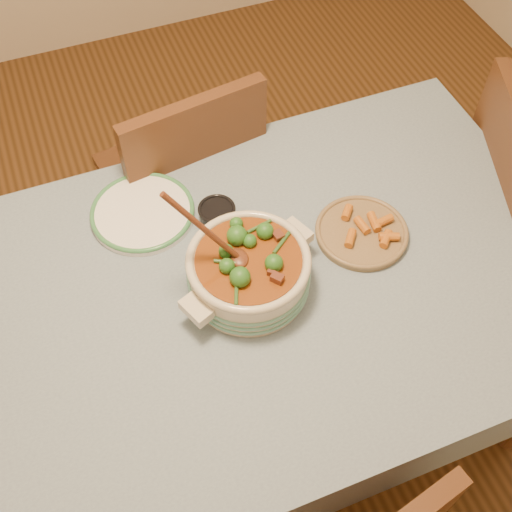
{
  "coord_description": "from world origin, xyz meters",
  "views": [
    {
      "loc": [
        -0.34,
        -0.84,
        2.12
      ],
      "look_at": [
        -0.01,
        0.01,
        0.86
      ],
      "focal_mm": 45.0,
      "sensor_mm": 36.0,
      "label": 1
    }
  ],
  "objects_px": {
    "condiment_bowl": "(217,213)",
    "fried_plate": "(362,231)",
    "chair_far": "(187,180)",
    "white_plate": "(143,212)",
    "dining_table": "(260,302)",
    "stew_casserole": "(248,269)"
  },
  "relations": [
    {
      "from": "condiment_bowl",
      "to": "fried_plate",
      "type": "relative_size",
      "value": 0.52
    },
    {
      "from": "fried_plate",
      "to": "chair_far",
      "type": "relative_size",
      "value": 0.26
    },
    {
      "from": "white_plate",
      "to": "condiment_bowl",
      "type": "distance_m",
      "value": 0.21
    },
    {
      "from": "dining_table",
      "to": "white_plate",
      "type": "distance_m",
      "value": 0.4
    },
    {
      "from": "stew_casserole",
      "to": "fried_plate",
      "type": "bearing_deg",
      "value": 7.3
    },
    {
      "from": "stew_casserole",
      "to": "fried_plate",
      "type": "xyz_separation_m",
      "value": [
        0.34,
        0.04,
        -0.06
      ]
    },
    {
      "from": "dining_table",
      "to": "stew_casserole",
      "type": "height_order",
      "value": "stew_casserole"
    },
    {
      "from": "stew_casserole",
      "to": "dining_table",
      "type": "bearing_deg",
      "value": -0.28
    },
    {
      "from": "chair_far",
      "to": "stew_casserole",
      "type": "bearing_deg",
      "value": 80.63
    },
    {
      "from": "condiment_bowl",
      "to": "chair_far",
      "type": "distance_m",
      "value": 0.44
    },
    {
      "from": "dining_table",
      "to": "fried_plate",
      "type": "distance_m",
      "value": 0.33
    },
    {
      "from": "stew_casserole",
      "to": "chair_far",
      "type": "distance_m",
      "value": 0.67
    },
    {
      "from": "fried_plate",
      "to": "chair_far",
      "type": "xyz_separation_m",
      "value": [
        -0.33,
        0.56,
        -0.23
      ]
    },
    {
      "from": "condiment_bowl",
      "to": "chair_far",
      "type": "bearing_deg",
      "value": 88.44
    },
    {
      "from": "stew_casserole",
      "to": "condiment_bowl",
      "type": "xyz_separation_m",
      "value": [
        -0.0,
        0.23,
        -0.05
      ]
    },
    {
      "from": "dining_table",
      "to": "fried_plate",
      "type": "bearing_deg",
      "value": 8.04
    },
    {
      "from": "stew_casserole",
      "to": "white_plate",
      "type": "bearing_deg",
      "value": 119.84
    },
    {
      "from": "dining_table",
      "to": "chair_far",
      "type": "xyz_separation_m",
      "value": [
        -0.02,
        0.6,
        -0.12
      ]
    },
    {
      "from": "white_plate",
      "to": "chair_far",
      "type": "height_order",
      "value": "chair_far"
    },
    {
      "from": "chair_far",
      "to": "condiment_bowl",
      "type": "bearing_deg",
      "value": 79.87
    },
    {
      "from": "white_plate",
      "to": "chair_far",
      "type": "xyz_separation_m",
      "value": [
        0.19,
        0.28,
        -0.23
      ]
    },
    {
      "from": "dining_table",
      "to": "stew_casserole",
      "type": "distance_m",
      "value": 0.17
    }
  ]
}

